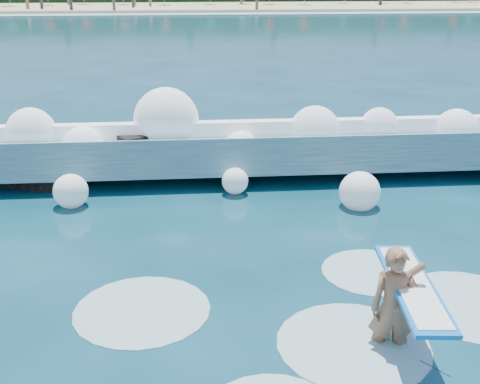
# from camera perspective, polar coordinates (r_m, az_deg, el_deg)

# --- Properties ---
(ground) EXTENTS (200.00, 200.00, 0.00)m
(ground) POSITION_cam_1_polar(r_m,az_deg,el_deg) (10.86, -7.09, -9.92)
(ground) COLOR #07323E
(ground) RESTS_ON ground
(beach) EXTENTS (140.00, 20.00, 0.40)m
(beach) POSITION_cam_1_polar(r_m,az_deg,el_deg) (87.51, -5.54, 17.10)
(beach) COLOR tan
(beach) RESTS_ON ground
(wet_band) EXTENTS (140.00, 5.00, 0.08)m
(wet_band) POSITION_cam_1_polar(r_m,az_deg,el_deg) (76.55, -5.57, 16.48)
(wet_band) COLOR silver
(wet_band) RESTS_ON ground
(breaking_wave) EXTENTS (19.87, 3.03, 1.71)m
(breaking_wave) POSITION_cam_1_polar(r_m,az_deg,el_deg) (17.06, -3.30, 3.94)
(breaking_wave) COLOR #356B86
(breaking_wave) RESTS_ON ground
(rock_cluster) EXTENTS (8.11, 3.24, 1.29)m
(rock_cluster) POSITION_cam_1_polar(r_m,az_deg,el_deg) (17.83, -19.01, 2.93)
(rock_cluster) COLOR black
(rock_cluster) RESTS_ON ground
(surfer_with_board) EXTENTS (1.11, 3.07, 1.96)m
(surfer_with_board) POSITION_cam_1_polar(r_m,az_deg,el_deg) (9.53, 14.73, -10.16)
(surfer_with_board) COLOR #926044
(surfer_with_board) RESTS_ON ground
(wave_spray) EXTENTS (15.68, 5.01, 2.43)m
(wave_spray) POSITION_cam_1_polar(r_m,az_deg,el_deg) (16.85, -4.55, 5.40)
(wave_spray) COLOR white
(wave_spray) RESTS_ON ground
(surf_foam) EXTENTS (9.05, 5.77, 0.12)m
(surf_foam) POSITION_cam_1_polar(r_m,az_deg,el_deg) (10.19, 10.05, -12.33)
(surf_foam) COLOR silver
(surf_foam) RESTS_ON ground
(beachgoers) EXTENTS (102.49, 13.32, 1.92)m
(beachgoers) POSITION_cam_1_polar(r_m,az_deg,el_deg) (83.61, -4.45, 17.58)
(beachgoers) COLOR #3F332D
(beachgoers) RESTS_ON ground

